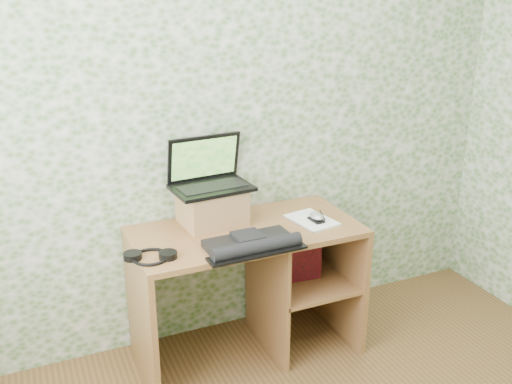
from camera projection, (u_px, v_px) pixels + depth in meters
name	position (u px, v px, depth m)	size (l,w,h in m)	color
wall_back	(223.00, 115.00, 3.08)	(3.50, 3.50, 0.00)	silver
desk	(257.00, 269.00, 3.15)	(1.20, 0.60, 0.75)	brown
riser	(212.00, 206.00, 3.04)	(0.32, 0.27, 0.19)	#A07548
laptop	(209.00, 176.00, 3.02)	(0.43, 0.32, 0.27)	black
keyboard	(252.00, 244.00, 2.77)	(0.50, 0.26, 0.07)	black
headphones	(150.00, 256.00, 2.67)	(0.24, 0.23, 0.03)	black
notepad	(312.00, 220.00, 3.09)	(0.19, 0.27, 0.01)	white
mouse	(316.00, 218.00, 3.06)	(0.06, 0.10, 0.03)	silver
pen	(322.00, 215.00, 3.14)	(0.01, 0.01, 0.13)	black
red_box	(297.00, 253.00, 3.18)	(0.27, 0.09, 0.32)	maroon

